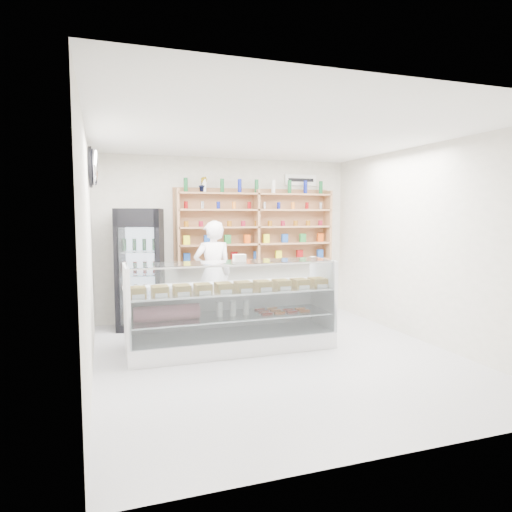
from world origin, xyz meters
name	(u,v)px	position (x,y,z in m)	size (l,w,h in m)	color
room	(279,249)	(0.00, 0.00, 1.40)	(5.00, 5.00, 5.00)	#B8B9BE
display_counter	(232,325)	(-0.48, 0.52, 0.34)	(2.76, 0.82, 1.20)	white
shop_worker	(213,274)	(-0.41, 1.88, 0.86)	(0.63, 0.41, 1.72)	white
drinks_cooler	(141,269)	(-1.53, 2.14, 0.96)	(0.83, 0.81, 1.92)	black
wall_shelving	(257,227)	(0.50, 2.34, 1.59)	(2.84, 0.28, 1.33)	#A87E4F
potted_plant	(203,185)	(-0.46, 2.34, 2.32)	(0.14, 0.11, 0.26)	#1E6626
security_mirror	(94,167)	(-2.17, 1.20, 2.45)	(0.15, 0.50, 0.50)	silver
wall_sign	(301,180)	(1.40, 2.47, 2.45)	(0.62, 0.03, 0.20)	white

